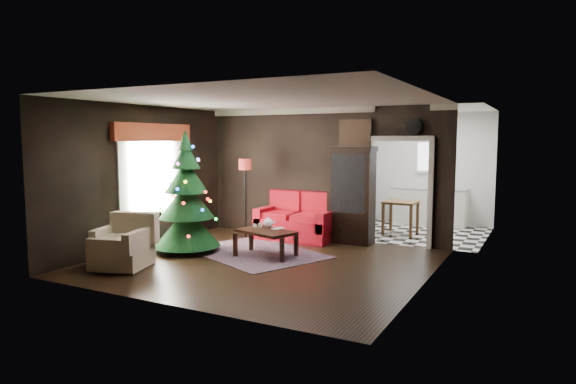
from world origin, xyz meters
The scene contains 26 objects.
floor centered at (0.00, 0.00, 0.00)m, with size 5.50×5.50×0.00m, color black.
ceiling centered at (0.00, 0.00, 2.80)m, with size 5.50×5.50×0.00m, color white.
wall_back centered at (0.00, 2.50, 1.40)m, with size 5.50×5.50×0.00m, color black.
wall_front centered at (0.00, -2.50, 1.40)m, with size 5.50×5.50×0.00m, color black.
wall_left centered at (-2.75, 0.00, 1.40)m, with size 5.50×5.50×0.00m, color black.
wall_right centered at (2.75, 0.00, 1.40)m, with size 5.50×5.50×0.00m, color black.
doorway centered at (1.70, 2.50, 1.05)m, with size 1.10×0.10×2.10m, color beige, non-canonical shape.
left_window centered at (-2.71, 0.20, 1.45)m, with size 0.05×1.60×1.40m, color white.
valance centered at (-2.63, 0.20, 2.27)m, with size 0.12×2.10×0.35m, color #A43922.
kitchen_floor centered at (1.70, 4.00, 0.00)m, with size 3.00×3.00×0.00m, color white.
kitchen_window centered at (1.70, 5.45, 1.70)m, with size 0.70×0.06×0.70m, color white.
rug centered at (-0.53, 0.56, 0.01)m, with size 2.52×1.84×0.01m, color #453341.
loveseat centered at (-0.40, 2.05, 0.50)m, with size 1.70×0.90×1.00m, color #9B0C08, non-canonical shape.
curio_cabinet centered at (0.75, 2.27, 0.95)m, with size 0.90×0.45×1.90m, color black, non-canonical shape.
floor_lamp centered at (-1.52, 1.79, 0.83)m, with size 0.30×0.30×1.77m, color black, non-canonical shape.
christmas_tree centered at (-1.72, 0.05, 1.05)m, with size 1.24×1.24×2.38m, color #09320C, non-canonical shape.
armchair centered at (-1.89, -1.42, 0.46)m, with size 0.86×0.86×0.88m, color beige, non-canonical shape.
coffee_table centered at (-0.20, 0.40, 0.25)m, with size 1.05×0.63×0.47m, color black, non-canonical shape.
teapot centered at (-0.29, 0.66, 0.58)m, with size 0.21×0.21×0.19m, color white, non-canonical shape.
cup_a centered at (-0.46, 0.66, 0.52)m, with size 0.08×0.08×0.07m, color white.
cup_b centered at (-0.57, 0.63, 0.51)m, with size 0.06×0.06×0.05m, color silver.
book centered at (-0.14, 0.66, 0.59)m, with size 0.15×0.02×0.21m, color gray.
wall_clock centered at (1.95, 2.45, 2.38)m, with size 0.32×0.32×0.06m, color white.
painting centered at (0.75, 2.46, 2.25)m, with size 0.62×0.05×0.52m, color #B78348.
kitchen_counter centered at (1.70, 5.20, 0.45)m, with size 1.80×0.60×0.90m, color silver.
kitchen_table centered at (1.40, 3.70, 0.38)m, with size 0.70×0.70×0.75m, color brown, non-canonical shape.
Camera 1 is at (4.30, -7.31, 2.12)m, focal length 31.06 mm.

